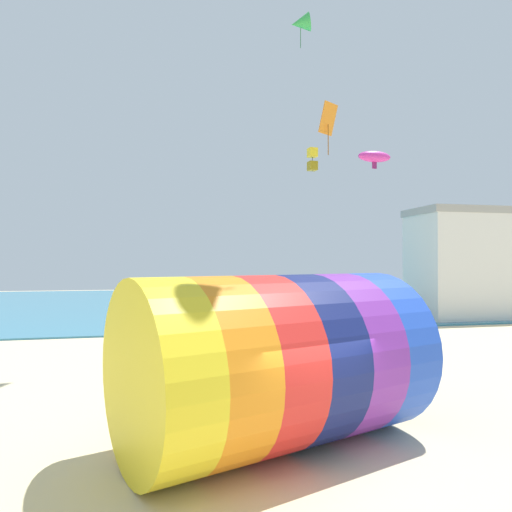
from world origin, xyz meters
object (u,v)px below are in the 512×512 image
kite_handler (388,379)px  bystander_mid_beach (224,329)px  bystander_near_water (346,338)px  kite_green_delta (301,23)px  bystander_far_left (321,353)px  kite_orange_diamond (328,119)px  kite_yellow_box (312,159)px  kite_magenta_parafoil (374,157)px  giant_inflatable_tube (276,361)px

kite_handler → bystander_mid_beach: bearing=106.2°
bystander_near_water → kite_green_delta: bearing=106.0°
bystander_mid_beach → bystander_far_left: bearing=-69.0°
bystander_far_left → kite_orange_diamond: bearing=-85.3°
bystander_near_water → kite_handler: bearing=-103.8°
kite_orange_diamond → bystander_mid_beach: bearing=109.8°
kite_yellow_box → bystander_near_water: kite_yellow_box is taller
kite_magenta_parafoil → kite_yellow_box: bearing=111.7°
kite_green_delta → bystander_near_water: kite_green_delta is taller
kite_orange_diamond → bystander_far_left: kite_orange_diamond is taller
kite_handler → kite_orange_diamond: size_ratio=1.02×
giant_inflatable_tube → kite_green_delta: kite_green_delta is taller
kite_green_delta → kite_magenta_parafoil: bearing=-64.6°
kite_green_delta → bystander_near_water: 15.08m
kite_orange_diamond → kite_magenta_parafoil: (2.99, 2.63, -0.52)m
bystander_near_water → bystander_mid_beach: size_ratio=1.05×
giant_inflatable_tube → kite_orange_diamond: kite_orange_diamond is taller
kite_green_delta → bystander_far_left: size_ratio=1.01×
kite_magenta_parafoil → kite_handler: bearing=-113.7°
giant_inflatable_tube → bystander_mid_beach: size_ratio=4.51×
kite_magenta_parafoil → bystander_mid_beach: bearing=141.3°
kite_handler → kite_orange_diamond: (-0.44, 3.20, 7.90)m
kite_yellow_box → bystander_mid_beach: size_ratio=0.70×
giant_inflatable_tube → kite_yellow_box: kite_yellow_box is taller
kite_green_delta → kite_magenta_parafoil: 8.49m
bystander_near_water → kite_orange_diamond: bearing=-121.5°
giant_inflatable_tube → kite_yellow_box: size_ratio=6.43×
kite_green_delta → bystander_mid_beach: 15.21m
giant_inflatable_tube → bystander_mid_beach: giant_inflatable_tube is taller
kite_yellow_box → kite_orange_diamond: bearing=-104.4°
kite_magenta_parafoil → bystander_mid_beach: kite_magenta_parafoil is taller
kite_yellow_box → bystander_near_water: (0.47, -2.83, -8.03)m
kite_orange_diamond → bystander_near_water: size_ratio=1.01×
kite_handler → kite_magenta_parafoil: size_ratio=1.21×
kite_handler → bystander_near_water: bearing=76.2°
giant_inflatable_tube → bystander_mid_beach: (0.51, 11.78, -1.05)m
kite_handler → bystander_far_left: size_ratio=1.05×
giant_inflatable_tube → kite_magenta_parafoil: 11.48m
bystander_mid_beach → kite_yellow_box: bearing=-12.0°
bystander_far_left → giant_inflatable_tube: bearing=-119.4°
bystander_near_water → bystander_mid_beach: bystander_near_water is taller
kite_yellow_box → kite_magenta_parafoil: 3.87m
bystander_mid_beach → bystander_near_water: bearing=-39.0°
kite_green_delta → kite_magenta_parafoil: (1.87, -3.94, -7.28)m
kite_green_delta → bystander_mid_beach: (-3.65, 0.47, -14.75)m
kite_orange_diamond → kite_green_delta: bearing=80.3°
kite_yellow_box → bystander_mid_beach: bearing=168.0°
kite_handler → bystander_far_left: (-0.49, 3.78, -0.05)m
giant_inflatable_tube → kite_magenta_parafoil: size_ratio=5.02×
kite_green_delta → bystander_near_water: size_ratio=1.00×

